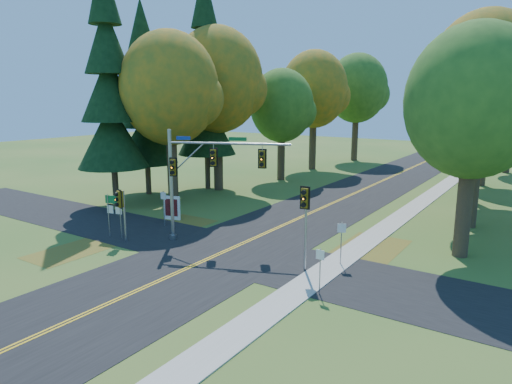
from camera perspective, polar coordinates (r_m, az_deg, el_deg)
The scene contains 29 objects.
ground at distance 25.46m, azimuth -6.49°, elevation -8.55°, with size 160.00×160.00×0.00m, color #315D20.
road_main at distance 25.45m, azimuth -6.49°, elevation -8.53°, with size 8.00×160.00×0.02m, color black.
road_cross at distance 26.92m, azimuth -3.73°, elevation -7.35°, with size 60.00×6.00×0.02m, color black.
centerline_left at distance 25.51m, azimuth -6.67°, elevation -8.46°, with size 0.10×160.00×0.01m, color gold.
centerline_right at distance 25.39m, azimuth -6.32°, elevation -8.55°, with size 0.10×160.00×0.01m, color gold.
sidewalk_east at distance 22.20m, azimuth 6.09°, elevation -11.57°, with size 1.60×160.00×0.06m, color #9E998E.
leaf_patch_w_near at distance 32.46m, azimuth -10.73°, elevation -4.21°, with size 4.00×6.00×0.00m, color brown.
leaf_patch_e at distance 27.14m, azimuth 13.19°, elevation -7.49°, with size 3.50×8.00×0.00m, color brown.
leaf_patch_w_far at distance 28.94m, azimuth -21.97°, elevation -6.83°, with size 3.00×5.00×0.00m, color brown.
tree_w_a at distance 38.35m, azimuth -10.59°, elevation 12.54°, with size 8.00×8.00×14.15m.
tree_e_a at distance 27.22m, azimuth 25.75°, elevation 10.04°, with size 7.20×7.20×12.73m.
tree_w_b at distance 43.96m, azimuth -4.75°, elevation 13.70°, with size 8.60×8.60×15.38m.
tree_e_b at distance 34.04m, azimuth 26.51°, elevation 10.68°, with size 7.60×7.60×13.33m.
tree_w_c at distance 49.46m, azimuth 3.33°, elevation 10.68°, with size 6.80×6.80×11.91m.
tree_e_c at distance 42.26m, azimuth 26.75°, elevation 13.02°, with size 8.80×8.80×15.79m.
tree_w_d at distance 57.41m, azimuth 7.36°, elevation 12.57°, with size 8.20×8.20×14.56m.
tree_e_d at distance 51.41m, azimuth 27.16°, elevation 9.81°, with size 7.00×7.00×12.32m.
tree_w_e at distance 66.89m, azimuth 12.59°, elevation 12.50°, with size 8.40×8.40×14.97m.
pine_a at distance 38.56m, azimuth -17.84°, elevation 11.73°, with size 5.60×5.60×19.48m.
pine_b at distance 42.96m, azimuth -13.74°, elevation 10.52°, with size 5.60×5.60×17.31m.
pine_c at distance 44.53m, azimuth -6.29°, elevation 12.78°, with size 5.60×5.60×20.56m.
traffic_mast at distance 27.83m, azimuth -7.06°, elevation 2.65°, with size 7.11×3.24×6.92m.
east_signal_pole at distance 22.95m, azimuth 6.14°, elevation -1.92°, with size 0.52×0.60×4.49m.
ped_signal_pole at distance 29.05m, azimuth -16.57°, elevation -1.34°, with size 0.51×0.61×3.33m.
route_sign_cluster at distance 30.25m, azimuth -17.31°, elevation -1.85°, with size 1.29×0.31×2.80m.
info_kiosk at distance 33.96m, azimuth -10.48°, elevation -1.97°, with size 1.27×0.55×1.76m.
reg_sign_e_north at distance 24.65m, azimuth 10.63°, elevation -5.39°, with size 0.43×0.21×2.37m.
reg_sign_e_south at distance 20.95m, azimuth 8.01°, elevation -8.77°, with size 0.42×0.08×2.18m.
reg_sign_w at distance 32.17m, azimuth -11.47°, elevation -1.24°, with size 0.48×0.08×2.50m.
Camera 1 is at (15.56, -18.15, 8.75)m, focal length 32.00 mm.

